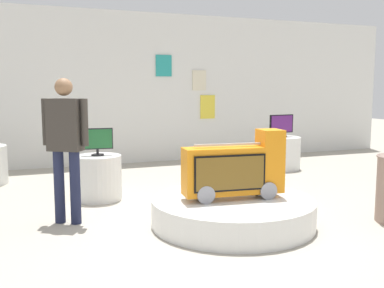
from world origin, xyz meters
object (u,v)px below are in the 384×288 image
(main_display_pedestal, at_px, (233,211))
(novelty_firetruck_tv, at_px, (235,171))
(display_pedestal_center_rear, at_px, (281,153))
(tv_on_center_rear, at_px, (281,125))
(tv_on_left_rear, at_px, (97,140))
(shopper_browsing_near_truck, at_px, (65,139))
(display_pedestal_left_rear, at_px, (98,177))

(main_display_pedestal, height_order, novelty_firetruck_tv, novelty_firetruck_tv)
(display_pedestal_center_rear, height_order, tv_on_center_rear, tv_on_center_rear)
(tv_on_center_rear, bearing_deg, novelty_firetruck_tv, -129.95)
(novelty_firetruck_tv, bearing_deg, tv_on_left_rear, 126.65)
(shopper_browsing_near_truck, bearing_deg, tv_on_left_rear, 62.98)
(main_display_pedestal, relative_size, novelty_firetruck_tv, 1.59)
(novelty_firetruck_tv, distance_m, display_pedestal_left_rear, 2.18)
(main_display_pedestal, relative_size, shopper_browsing_near_truck, 1.12)
(display_pedestal_left_rear, bearing_deg, tv_on_center_rear, 17.16)
(novelty_firetruck_tv, bearing_deg, main_display_pedestal, 157.61)
(display_pedestal_left_rear, height_order, tv_on_left_rear, tv_on_left_rear)
(main_display_pedestal, relative_size, tv_on_center_rear, 3.54)
(display_pedestal_center_rear, bearing_deg, novelty_firetruck_tv, -129.92)
(tv_on_center_rear, relative_size, shopper_browsing_near_truck, 0.32)
(display_pedestal_left_rear, height_order, tv_on_center_rear, tv_on_center_rear)
(novelty_firetruck_tv, relative_size, display_pedestal_center_rear, 1.57)
(main_display_pedestal, height_order, tv_on_center_rear, tv_on_center_rear)
(tv_on_left_rear, bearing_deg, tv_on_center_rear, 17.22)
(novelty_firetruck_tv, height_order, tv_on_center_rear, novelty_firetruck_tv)
(display_pedestal_center_rear, bearing_deg, shopper_browsing_near_truck, -152.95)
(main_display_pedestal, bearing_deg, display_pedestal_center_rear, 49.74)
(novelty_firetruck_tv, xyz_separation_m, display_pedestal_left_rear, (-1.29, 1.73, -0.32))
(novelty_firetruck_tv, xyz_separation_m, tv_on_left_rear, (-1.29, 1.73, 0.21))
(tv_on_left_rear, bearing_deg, display_pedestal_left_rear, 95.21)
(tv_on_center_rear, bearing_deg, display_pedestal_left_rear, -162.84)
(main_display_pedestal, height_order, display_pedestal_left_rear, display_pedestal_left_rear)
(display_pedestal_center_rear, bearing_deg, main_display_pedestal, -130.26)
(novelty_firetruck_tv, relative_size, tv_on_left_rear, 2.74)
(display_pedestal_left_rear, relative_size, tv_on_center_rear, 1.24)
(main_display_pedestal, xyz_separation_m, display_pedestal_center_rear, (2.43, 2.87, 0.16))
(tv_on_left_rear, bearing_deg, main_display_pedestal, -53.68)
(display_pedestal_center_rear, height_order, shopper_browsing_near_truck, shopper_browsing_near_truck)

